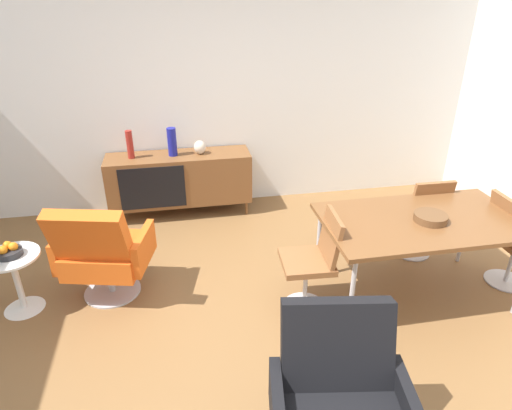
{
  "coord_description": "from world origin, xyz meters",
  "views": [
    {
      "loc": [
        -0.39,
        -2.45,
        2.43
      ],
      "look_at": [
        0.15,
        0.44,
        0.96
      ],
      "focal_mm": 31.18,
      "sensor_mm": 36.0,
      "label": 1
    }
  ],
  "objects_px": {
    "dining_chair_near_window": "(314,259)",
    "side_table_round": "(16,276)",
    "sideboard": "(180,178)",
    "vase_ceramic_small": "(172,142)",
    "vase_cobalt": "(200,147)",
    "dining_table": "(422,224)",
    "armchair_black_shell": "(340,400)",
    "wooden_bowl_on_table": "(431,218)",
    "vase_sculptural_dark": "(130,145)",
    "dining_chair_far_end": "(512,238)",
    "lounge_chair_red": "(102,251)",
    "dining_chair_back_right": "(421,213)",
    "fruit_bowl": "(9,251)"
  },
  "relations": [
    {
      "from": "dining_chair_near_window",
      "to": "side_table_round",
      "type": "relative_size",
      "value": 1.65
    },
    {
      "from": "vase_ceramic_small",
      "to": "dining_chair_far_end",
      "type": "relative_size",
      "value": 0.36
    },
    {
      "from": "vase_sculptural_dark",
      "to": "vase_ceramic_small",
      "type": "relative_size",
      "value": 0.99
    },
    {
      "from": "dining_chair_near_window",
      "to": "lounge_chair_red",
      "type": "distance_m",
      "value": 1.73
    },
    {
      "from": "sideboard",
      "to": "vase_cobalt",
      "type": "height_order",
      "value": "vase_cobalt"
    },
    {
      "from": "vase_sculptural_dark",
      "to": "armchair_black_shell",
      "type": "bearing_deg",
      "value": -69.32
    },
    {
      "from": "sideboard",
      "to": "dining_chair_back_right",
      "type": "bearing_deg",
      "value": -31.44
    },
    {
      "from": "armchair_black_shell",
      "to": "fruit_bowl",
      "type": "bearing_deg",
      "value": 140.33
    },
    {
      "from": "dining_table",
      "to": "side_table_round",
      "type": "bearing_deg",
      "value": 172.65
    },
    {
      "from": "sideboard",
      "to": "dining_chair_near_window",
      "type": "distance_m",
      "value": 2.17
    },
    {
      "from": "vase_cobalt",
      "to": "armchair_black_shell",
      "type": "xyz_separation_m",
      "value": [
        0.47,
        -3.23,
        -0.33
      ]
    },
    {
      "from": "sideboard",
      "to": "dining_chair_far_end",
      "type": "relative_size",
      "value": 1.87
    },
    {
      "from": "vase_sculptural_dark",
      "to": "dining_chair_back_right",
      "type": "relative_size",
      "value": 0.36
    },
    {
      "from": "dining_chair_far_end",
      "to": "dining_chair_back_right",
      "type": "bearing_deg",
      "value": 134.06
    },
    {
      "from": "sideboard",
      "to": "vase_ceramic_small",
      "type": "distance_m",
      "value": 0.44
    },
    {
      "from": "wooden_bowl_on_table",
      "to": "dining_chair_back_right",
      "type": "relative_size",
      "value": 0.3
    },
    {
      "from": "lounge_chair_red",
      "to": "dining_chair_back_right",
      "type": "bearing_deg",
      "value": 2.26
    },
    {
      "from": "vase_cobalt",
      "to": "dining_chair_near_window",
      "type": "bearing_deg",
      "value": -68.93
    },
    {
      "from": "dining_table",
      "to": "armchair_black_shell",
      "type": "xyz_separation_m",
      "value": [
        -1.16,
        -1.31,
        -0.23
      ]
    },
    {
      "from": "sideboard",
      "to": "dining_table",
      "type": "xyz_separation_m",
      "value": [
        1.88,
        -1.92,
        0.26
      ]
    },
    {
      "from": "vase_sculptural_dark",
      "to": "lounge_chair_red",
      "type": "bearing_deg",
      "value": -96.94
    },
    {
      "from": "dining_chair_back_right",
      "to": "dining_chair_far_end",
      "type": "bearing_deg",
      "value": -45.94
    },
    {
      "from": "vase_cobalt",
      "to": "dining_chair_near_window",
      "type": "height_order",
      "value": "vase_cobalt"
    },
    {
      "from": "dining_chair_near_window",
      "to": "side_table_round",
      "type": "distance_m",
      "value": 2.4
    },
    {
      "from": "vase_sculptural_dark",
      "to": "wooden_bowl_on_table",
      "type": "bearing_deg",
      "value": -39.06
    },
    {
      "from": "armchair_black_shell",
      "to": "side_table_round",
      "type": "relative_size",
      "value": 1.82
    },
    {
      "from": "vase_cobalt",
      "to": "vase_ceramic_small",
      "type": "xyz_separation_m",
      "value": [
        -0.3,
        0.0,
        0.08
      ]
    },
    {
      "from": "wooden_bowl_on_table",
      "to": "lounge_chair_red",
      "type": "relative_size",
      "value": 0.27
    },
    {
      "from": "dining_chair_back_right",
      "to": "dining_chair_near_window",
      "type": "distance_m",
      "value": 1.36
    },
    {
      "from": "dining_table",
      "to": "dining_chair_far_end",
      "type": "xyz_separation_m",
      "value": [
        0.89,
        0.0,
        -0.23
      ]
    },
    {
      "from": "vase_cobalt",
      "to": "dining_chair_back_right",
      "type": "relative_size",
      "value": 0.17
    },
    {
      "from": "vase_cobalt",
      "to": "dining_chair_near_window",
      "type": "relative_size",
      "value": 0.17
    },
    {
      "from": "side_table_round",
      "to": "fruit_bowl",
      "type": "xyz_separation_m",
      "value": [
        -0.0,
        0.0,
        0.24
      ]
    },
    {
      "from": "dining_chair_far_end",
      "to": "dining_chair_near_window",
      "type": "height_order",
      "value": "same"
    },
    {
      "from": "dining_chair_far_end",
      "to": "dining_table",
      "type": "bearing_deg",
      "value": -179.93
    },
    {
      "from": "vase_cobalt",
      "to": "armchair_black_shell",
      "type": "height_order",
      "value": "armchair_black_shell"
    },
    {
      "from": "dining_table",
      "to": "dining_chair_far_end",
      "type": "relative_size",
      "value": 1.87
    },
    {
      "from": "vase_sculptural_dark",
      "to": "dining_chair_back_right",
      "type": "bearing_deg",
      "value": -26.59
    },
    {
      "from": "vase_cobalt",
      "to": "fruit_bowl",
      "type": "height_order",
      "value": "vase_cobalt"
    },
    {
      "from": "vase_cobalt",
      "to": "dining_table",
      "type": "xyz_separation_m",
      "value": [
        1.63,
        -1.93,
        -0.1
      ]
    },
    {
      "from": "vase_ceramic_small",
      "to": "lounge_chair_red",
      "type": "distance_m",
      "value": 1.66
    },
    {
      "from": "vase_cobalt",
      "to": "dining_table",
      "type": "height_order",
      "value": "vase_cobalt"
    },
    {
      "from": "wooden_bowl_on_table",
      "to": "dining_chair_far_end",
      "type": "height_order",
      "value": "dining_chair_far_end"
    },
    {
      "from": "wooden_bowl_on_table",
      "to": "sideboard",
      "type": "bearing_deg",
      "value": 134.41
    },
    {
      "from": "dining_chair_far_end",
      "to": "fruit_bowl",
      "type": "distance_m",
      "value": 4.16
    },
    {
      "from": "vase_ceramic_small",
      "to": "lounge_chair_red",
      "type": "bearing_deg",
      "value": -113.03
    },
    {
      "from": "dining_chair_far_end",
      "to": "side_table_round",
      "type": "bearing_deg",
      "value": 174.23
    },
    {
      "from": "dining_chair_near_window",
      "to": "fruit_bowl",
      "type": "xyz_separation_m",
      "value": [
        -2.36,
        0.42,
        0.09
      ]
    },
    {
      "from": "wooden_bowl_on_table",
      "to": "dining_chair_near_window",
      "type": "height_order",
      "value": "dining_chair_near_window"
    },
    {
      "from": "vase_ceramic_small",
      "to": "armchair_black_shell",
      "type": "bearing_deg",
      "value": -76.59
    }
  ]
}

